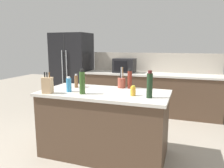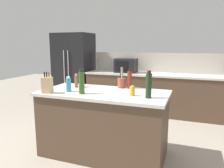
{
  "view_description": "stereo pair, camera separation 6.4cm",
  "coord_description": "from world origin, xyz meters",
  "px_view_note": "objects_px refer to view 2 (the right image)",
  "views": [
    {
      "loc": [
        1.1,
        -2.8,
        1.59
      ],
      "look_at": [
        0.0,
        0.35,
        0.99
      ],
      "focal_mm": 35.0,
      "sensor_mm": 36.0,
      "label": 1
    },
    {
      "loc": [
        1.16,
        -2.78,
        1.59
      ],
      "look_at": [
        0.0,
        0.35,
        0.99
      ],
      "focal_mm": 35.0,
      "sensor_mm": 36.0,
      "label": 2
    }
  ],
  "objects_px": {
    "spice_jar_paprika": "(83,83)",
    "wine_bottle": "(149,85)",
    "utensil_crock": "(122,82)",
    "knife_block": "(47,85)",
    "dish_soap_bottle": "(69,85)",
    "vinegar_bottle": "(130,79)",
    "olive_oil_bottle": "(82,82)",
    "refrigerator": "(74,70)",
    "pepper_grinder": "(76,81)",
    "honey_jar": "(132,91)",
    "microwave": "(126,65)"
  },
  "relations": [
    {
      "from": "microwave",
      "to": "dish_soap_bottle",
      "type": "distance_m",
      "value": 2.37
    },
    {
      "from": "vinegar_bottle",
      "to": "refrigerator",
      "type": "bearing_deg",
      "value": 137.32
    },
    {
      "from": "vinegar_bottle",
      "to": "spice_jar_paprika",
      "type": "relative_size",
      "value": 2.39
    },
    {
      "from": "refrigerator",
      "to": "vinegar_bottle",
      "type": "bearing_deg",
      "value": -42.68
    },
    {
      "from": "honey_jar",
      "to": "spice_jar_paprika",
      "type": "xyz_separation_m",
      "value": [
        -0.89,
        0.32,
        -0.0
      ]
    },
    {
      "from": "wine_bottle",
      "to": "utensil_crock",
      "type": "bearing_deg",
      "value": 135.61
    },
    {
      "from": "microwave",
      "to": "honey_jar",
      "type": "height_order",
      "value": "microwave"
    },
    {
      "from": "utensil_crock",
      "to": "vinegar_bottle",
      "type": "distance_m",
      "value": 0.14
    },
    {
      "from": "olive_oil_bottle",
      "to": "spice_jar_paprika",
      "type": "height_order",
      "value": "olive_oil_bottle"
    },
    {
      "from": "spice_jar_paprika",
      "to": "wine_bottle",
      "type": "relative_size",
      "value": 0.36
    },
    {
      "from": "microwave",
      "to": "vinegar_bottle",
      "type": "relative_size",
      "value": 1.69
    },
    {
      "from": "refrigerator",
      "to": "dish_soap_bottle",
      "type": "xyz_separation_m",
      "value": [
        1.31,
        -2.41,
        0.1
      ]
    },
    {
      "from": "utensil_crock",
      "to": "spice_jar_paprika",
      "type": "xyz_separation_m",
      "value": [
        -0.6,
        -0.14,
        -0.02
      ]
    },
    {
      "from": "olive_oil_bottle",
      "to": "dish_soap_bottle",
      "type": "distance_m",
      "value": 0.25
    },
    {
      "from": "vinegar_bottle",
      "to": "dish_soap_bottle",
      "type": "height_order",
      "value": "vinegar_bottle"
    },
    {
      "from": "microwave",
      "to": "knife_block",
      "type": "xyz_separation_m",
      "value": [
        -0.35,
        -2.55,
        -0.05
      ]
    },
    {
      "from": "honey_jar",
      "to": "microwave",
      "type": "bearing_deg",
      "value": 108.7
    },
    {
      "from": "vinegar_bottle",
      "to": "utensil_crock",
      "type": "bearing_deg",
      "value": 178.91
    },
    {
      "from": "knife_block",
      "to": "refrigerator",
      "type": "bearing_deg",
      "value": 102.71
    },
    {
      "from": "spice_jar_paprika",
      "to": "wine_bottle",
      "type": "xyz_separation_m",
      "value": [
        1.11,
        -0.36,
        0.1
      ]
    },
    {
      "from": "olive_oil_bottle",
      "to": "honey_jar",
      "type": "height_order",
      "value": "olive_oil_bottle"
    },
    {
      "from": "knife_block",
      "to": "honey_jar",
      "type": "distance_m",
      "value": 1.16
    },
    {
      "from": "pepper_grinder",
      "to": "refrigerator",
      "type": "bearing_deg",
      "value": 120.91
    },
    {
      "from": "refrigerator",
      "to": "honey_jar",
      "type": "height_order",
      "value": "refrigerator"
    },
    {
      "from": "olive_oil_bottle",
      "to": "honey_jar",
      "type": "relative_size",
      "value": 2.56
    },
    {
      "from": "refrigerator",
      "to": "spice_jar_paprika",
      "type": "relative_size",
      "value": 15.32
    },
    {
      "from": "vinegar_bottle",
      "to": "wine_bottle",
      "type": "bearing_deg",
      "value": -52.4
    },
    {
      "from": "knife_block",
      "to": "dish_soap_bottle",
      "type": "bearing_deg",
      "value": 30.08
    },
    {
      "from": "knife_block",
      "to": "pepper_grinder",
      "type": "relative_size",
      "value": 1.38
    },
    {
      "from": "vinegar_bottle",
      "to": "olive_oil_bottle",
      "type": "relative_size",
      "value": 0.88
    },
    {
      "from": "dish_soap_bottle",
      "to": "olive_oil_bottle",
      "type": "bearing_deg",
      "value": -14.07
    },
    {
      "from": "honey_jar",
      "to": "knife_block",
      "type": "bearing_deg",
      "value": -167.7
    },
    {
      "from": "olive_oil_bottle",
      "to": "spice_jar_paprika",
      "type": "relative_size",
      "value": 2.73
    },
    {
      "from": "vinegar_bottle",
      "to": "olive_oil_bottle",
      "type": "xyz_separation_m",
      "value": [
        -0.5,
        -0.58,
        0.02
      ]
    },
    {
      "from": "knife_block",
      "to": "honey_jar",
      "type": "relative_size",
      "value": 2.21
    },
    {
      "from": "spice_jar_paprika",
      "to": "wine_bottle",
      "type": "height_order",
      "value": "wine_bottle"
    },
    {
      "from": "refrigerator",
      "to": "dish_soap_bottle",
      "type": "height_order",
      "value": "refrigerator"
    },
    {
      "from": "knife_block",
      "to": "microwave",
      "type": "bearing_deg",
      "value": 72.08
    },
    {
      "from": "refrigerator",
      "to": "dish_soap_bottle",
      "type": "bearing_deg",
      "value": -61.47
    },
    {
      "from": "dish_soap_bottle",
      "to": "honey_jar",
      "type": "relative_size",
      "value": 1.63
    },
    {
      "from": "wine_bottle",
      "to": "vinegar_bottle",
      "type": "bearing_deg",
      "value": 127.6
    },
    {
      "from": "utensil_crock",
      "to": "vinegar_bottle",
      "type": "height_order",
      "value": "utensil_crock"
    },
    {
      "from": "refrigerator",
      "to": "microwave",
      "type": "relative_size",
      "value": 3.8
    },
    {
      "from": "utensil_crock",
      "to": "pepper_grinder",
      "type": "xyz_separation_m",
      "value": [
        -0.67,
        -0.21,
        0.02
      ]
    },
    {
      "from": "olive_oil_bottle",
      "to": "wine_bottle",
      "type": "distance_m",
      "value": 0.89
    },
    {
      "from": "microwave",
      "to": "knife_block",
      "type": "height_order",
      "value": "microwave"
    },
    {
      "from": "knife_block",
      "to": "vinegar_bottle",
      "type": "distance_m",
      "value": 1.19
    },
    {
      "from": "utensil_crock",
      "to": "dish_soap_bottle",
      "type": "height_order",
      "value": "utensil_crock"
    },
    {
      "from": "utensil_crock",
      "to": "spice_jar_paprika",
      "type": "height_order",
      "value": "utensil_crock"
    },
    {
      "from": "microwave",
      "to": "honey_jar",
      "type": "bearing_deg",
      "value": -71.3
    }
  ]
}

